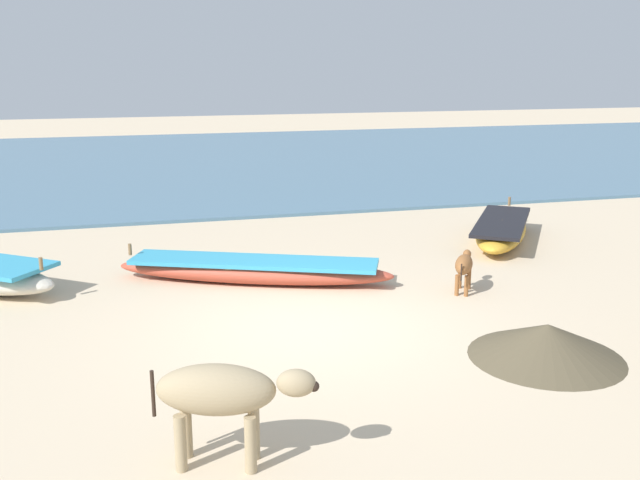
{
  "coord_description": "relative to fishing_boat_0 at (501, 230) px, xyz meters",
  "views": [
    {
      "loc": [
        -2.32,
        -9.3,
        3.7
      ],
      "look_at": [
        0.84,
        2.59,
        0.6
      ],
      "focal_mm": 40.32,
      "sensor_mm": 36.0,
      "label": 1
    }
  ],
  "objects": [
    {
      "name": "ground",
      "position": [
        -5.06,
        -3.76,
        -0.26
      ],
      "size": [
        80.0,
        80.0,
        0.0
      ],
      "primitive_type": "plane",
      "color": "beige"
    },
    {
      "name": "sea_water",
      "position": [
        -5.06,
        13.51,
        -0.22
      ],
      "size": [
        60.0,
        20.0,
        0.08
      ],
      "primitive_type": "cube",
      "color": "slate",
      "rests_on": "ground"
    },
    {
      "name": "fishing_boat_0",
      "position": [
        0.0,
        0.0,
        0.0
      ],
      "size": [
        2.75,
        3.41,
        0.67
      ],
      "rotation": [
        0.0,
        0.0,
        0.97
      ],
      "color": "gold",
      "rests_on": "ground"
    },
    {
      "name": "fishing_boat_2",
      "position": [
        -5.46,
        -1.43,
        -0.04
      ],
      "size": [
        4.72,
        2.61,
        0.6
      ],
      "rotation": [
        0.0,
        0.0,
        2.74
      ],
      "color": "#B74733",
      "rests_on": "ground"
    },
    {
      "name": "cow_adult_dun",
      "position": [
        -6.7,
        -7.0,
        0.47
      ],
      "size": [
        1.52,
        0.76,
        1.01
      ],
      "rotation": [
        0.0,
        0.0,
        5.98
      ],
      "color": "tan",
      "rests_on": "ground"
    },
    {
      "name": "calf_far_brown",
      "position": [
        -2.23,
        -2.82,
        0.19
      ],
      "size": [
        0.66,
        0.88,
        0.62
      ],
      "rotation": [
        0.0,
        0.0,
        1.01
      ],
      "color": "brown",
      "rests_on": "ground"
    },
    {
      "name": "debris_pile_0",
      "position": [
        -2.39,
        -5.56,
        -0.03
      ],
      "size": [
        2.37,
        2.37,
        0.45
      ],
      "primitive_type": "cone",
      "rotation": [
        0.0,
        0.0,
        6.05
      ],
      "color": "brown",
      "rests_on": "ground"
    }
  ]
}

